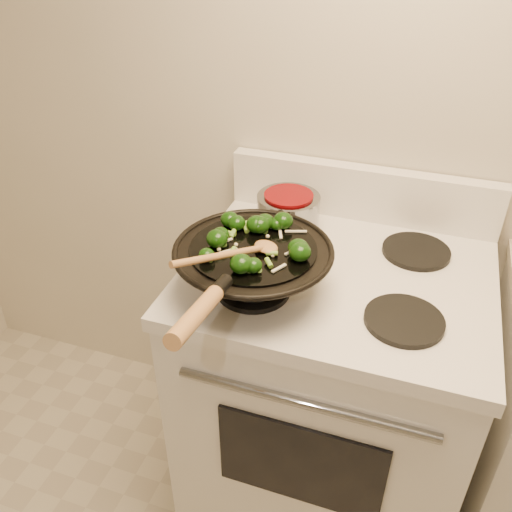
% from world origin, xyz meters
% --- Properties ---
extents(stove, '(0.78, 0.67, 1.08)m').
position_xyz_m(stove, '(-0.16, 1.17, 0.47)').
color(stove, white).
rests_on(stove, ground).
extents(wok, '(0.38, 0.62, 0.22)m').
position_xyz_m(wok, '(-0.34, 1.02, 1.00)').
color(wok, black).
rests_on(wok, stove).
extents(stirfry, '(0.25, 0.26, 0.04)m').
position_xyz_m(stirfry, '(-0.34, 1.04, 1.07)').
color(stirfry, black).
rests_on(stirfry, wok).
extents(wooden_spoon, '(0.17, 0.26, 0.08)m').
position_xyz_m(wooden_spoon, '(-0.34, 0.95, 1.08)').
color(wooden_spoon, '#A97542').
rests_on(wooden_spoon, wok).
extents(saucepan, '(0.18, 0.28, 0.10)m').
position_xyz_m(saucepan, '(-0.34, 1.32, 0.99)').
color(saucepan, gray).
rests_on(saucepan, stove).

